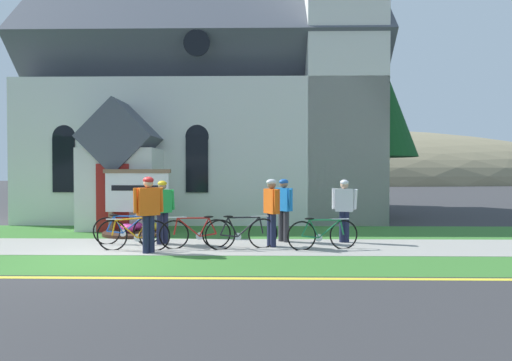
% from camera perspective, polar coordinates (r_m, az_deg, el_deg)
% --- Properties ---
extents(ground, '(140.00, 140.00, 0.00)m').
position_cam_1_polar(ground, '(13.97, -13.84, -6.53)').
color(ground, '#333335').
extents(sidewalk_slab, '(32.00, 2.39, 0.01)m').
position_cam_1_polar(sidewalk_slab, '(11.35, -10.67, -8.30)').
color(sidewalk_slab, '#99968E').
rests_on(sidewalk_slab, ground).
extents(grass_verge, '(32.00, 1.90, 0.01)m').
position_cam_1_polar(grass_verge, '(9.29, -13.40, -10.45)').
color(grass_verge, '#38722D').
rests_on(grass_verge, ground).
extents(church_lawn, '(24.00, 2.93, 0.01)m').
position_cam_1_polar(church_lawn, '(13.93, -8.44, -6.52)').
color(church_lawn, '#38722D').
rests_on(church_lawn, ground).
extents(curb_paint_stripe, '(28.00, 0.16, 0.01)m').
position_cam_1_polar(curb_paint_stripe, '(8.26, -15.35, -11.95)').
color(curb_paint_stripe, yellow).
rests_on(curb_paint_stripe, ground).
extents(church_building, '(13.54, 12.25, 12.86)m').
position_cam_1_polar(church_building, '(20.31, -4.61, 9.52)').
color(church_building, silver).
rests_on(church_building, ground).
extents(church_sign, '(2.04, 0.20, 1.93)m').
position_cam_1_polar(church_sign, '(13.75, -15.00, -1.47)').
color(church_sign, '#7F6047').
rests_on(church_sign, ground).
extents(flower_bed, '(1.85, 1.85, 0.34)m').
position_cam_1_polar(flower_bed, '(13.63, -15.17, -6.33)').
color(flower_bed, '#382319').
rests_on(flower_bed, ground).
extents(bicycle_white, '(1.71, 0.41, 0.80)m').
position_cam_1_polar(bicycle_white, '(10.98, -7.74, -6.68)').
color(bicycle_white, black).
rests_on(bicycle_white, ground).
extents(bicycle_yellow, '(1.74, 0.11, 0.80)m').
position_cam_1_polar(bicycle_yellow, '(11.92, -16.26, -6.09)').
color(bicycle_yellow, black).
rests_on(bicycle_yellow, ground).
extents(bicycle_red, '(1.74, 0.43, 0.79)m').
position_cam_1_polar(bicycle_red, '(10.78, 8.53, -6.83)').
color(bicycle_red, black).
rests_on(bicycle_red, ground).
extents(bicycle_orange, '(1.74, 0.50, 0.84)m').
position_cam_1_polar(bicycle_orange, '(10.78, -1.87, -6.74)').
color(bicycle_orange, black).
rests_on(bicycle_orange, ground).
extents(bicycle_black, '(1.76, 0.08, 0.85)m').
position_cam_1_polar(bicycle_black, '(10.95, -15.41, -6.67)').
color(bicycle_black, black).
rests_on(bicycle_black, ground).
extents(cyclist_in_red_jersey, '(0.55, 0.53, 1.63)m').
position_cam_1_polar(cyclist_in_red_jersey, '(11.64, -11.92, -3.37)').
color(cyclist_in_red_jersey, '#191E38').
rests_on(cyclist_in_red_jersey, ground).
extents(cyclist_in_green_jersey, '(0.46, 0.64, 1.67)m').
position_cam_1_polar(cyclist_in_green_jersey, '(11.77, 3.58, -3.17)').
color(cyclist_in_green_jersey, '#2D2D33').
rests_on(cyclist_in_green_jersey, ground).
extents(cyclist_in_orange_jersey, '(0.60, 0.46, 1.75)m').
position_cam_1_polar(cyclist_in_orange_jersey, '(10.44, -13.62, -3.44)').
color(cyclist_in_orange_jersey, '#191E38').
rests_on(cyclist_in_orange_jersey, ground).
extents(cyclist_in_white_jersey, '(0.40, 0.75, 1.68)m').
position_cam_1_polar(cyclist_in_white_jersey, '(10.98, 2.01, -3.44)').
color(cyclist_in_white_jersey, '#191E38').
rests_on(cyclist_in_white_jersey, ground).
extents(cyclist_in_yellow_jersey, '(0.62, 0.35, 1.65)m').
position_cam_1_polar(cyclist_in_yellow_jersey, '(11.88, 11.26, -3.21)').
color(cyclist_in_yellow_jersey, '#191E38').
rests_on(cyclist_in_yellow_jersey, ground).
extents(roadside_conifer, '(3.28, 3.28, 6.92)m').
position_cam_1_polar(roadside_conifer, '(18.20, 14.97, 9.94)').
color(roadside_conifer, '#4C3823').
rests_on(roadside_conifer, ground).
extents(distant_hill, '(98.17, 53.70, 18.14)m').
position_cam_1_polar(distant_hill, '(80.26, 7.49, -0.12)').
color(distant_hill, '#847A5B').
rests_on(distant_hill, ground).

